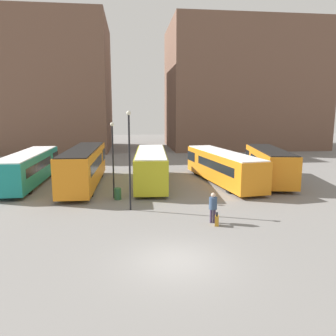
{
  "coord_description": "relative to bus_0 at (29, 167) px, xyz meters",
  "views": [
    {
      "loc": [
        -1.86,
        -13.09,
        6.34
      ],
      "look_at": [
        1.15,
        12.63,
        1.9
      ],
      "focal_mm": 35.0,
      "sensor_mm": 36.0,
      "label": 1
    }
  ],
  "objects": [
    {
      "name": "bus_0",
      "position": [
        0.0,
        0.0,
        0.0
      ],
      "size": [
        2.55,
        12.07,
        2.79
      ],
      "rotation": [
        0.0,
        0.0,
        1.57
      ],
      "color": "#19847F",
      "rests_on": "ground_plane"
    },
    {
      "name": "trash_bin",
      "position": [
        7.96,
        -6.21,
        -1.11
      ],
      "size": [
        0.52,
        0.52,
        0.85
      ],
      "color": "#285633",
      "rests_on": "ground_plane"
    },
    {
      "name": "suitcase",
      "position": [
        13.71,
        -12.54,
        -1.24
      ],
      "size": [
        0.32,
        0.44,
        0.83
      ],
      "rotation": [
        0.0,
        0.0,
        1.28
      ],
      "color": "#B27A1E",
      "rests_on": "ground_plane"
    },
    {
      "name": "bus_3",
      "position": [
        17.16,
        -1.29,
        0.0
      ],
      "size": [
        4.21,
        12.5,
        2.8
      ],
      "rotation": [
        0.0,
        0.0,
        1.71
      ],
      "color": "orange",
      "rests_on": "ground_plane"
    },
    {
      "name": "bus_1",
      "position": [
        4.96,
        -1.24,
        0.25
      ],
      "size": [
        2.7,
        12.24,
        3.27
      ],
      "rotation": [
        0.0,
        0.0,
        1.55
      ],
      "color": "orange",
      "rests_on": "ground_plane"
    },
    {
      "name": "traveler",
      "position": [
        13.61,
        -12.04,
        -0.47
      ],
      "size": [
        0.57,
        0.57,
        1.79
      ],
      "rotation": [
        0.0,
        0.0,
        1.28
      ],
      "color": "#382D4C",
      "rests_on": "ground_plane"
    },
    {
      "name": "ground_plane",
      "position": [
        10.78,
        -16.71,
        -1.53
      ],
      "size": [
        160.0,
        160.0,
        0.0
      ],
      "primitive_type": "plane",
      "color": "slate"
    },
    {
      "name": "lamp_post_1",
      "position": [
        7.67,
        -5.76,
        1.77
      ],
      "size": [
        0.28,
        0.28,
        5.6
      ],
      "color": "black",
      "rests_on": "ground_plane"
    },
    {
      "name": "building_block_left",
      "position": [
        -7.83,
        28.52,
        9.05
      ],
      "size": [
        26.73,
        17.45,
        21.17
      ],
      "color": "brown",
      "rests_on": "ground_plane"
    },
    {
      "name": "bus_2",
      "position": [
        10.76,
        -1.06,
        0.07
      ],
      "size": [
        3.34,
        11.43,
        2.95
      ],
      "rotation": [
        0.0,
        0.0,
        1.5
      ],
      "color": "gold",
      "rests_on": "ground_plane"
    },
    {
      "name": "lamp_post_0",
      "position": [
        8.88,
        -8.97,
        2.19
      ],
      "size": [
        0.28,
        0.28,
        6.42
      ],
      "color": "black",
      "rests_on": "ground_plane"
    },
    {
      "name": "building_block_right",
      "position": [
        29.02,
        28.52,
        9.03
      ],
      "size": [
        26.01,
        16.51,
        21.13
      ],
      "color": "brown",
      "rests_on": "ground_plane"
    },
    {
      "name": "bus_4",
      "position": [
        21.57,
        -1.43,
        0.1
      ],
      "size": [
        4.14,
        10.34,
        3.01
      ],
      "rotation": [
        0.0,
        0.0,
        1.4
      ],
      "color": "orange",
      "rests_on": "ground_plane"
    }
  ]
}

